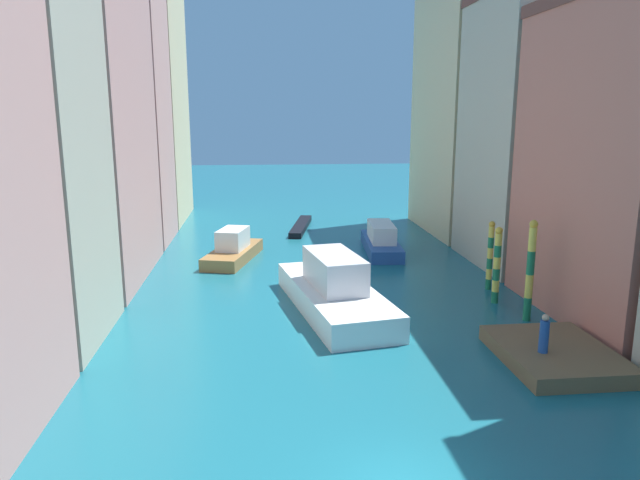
{
  "coord_description": "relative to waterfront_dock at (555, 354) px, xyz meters",
  "views": [
    {
      "loc": [
        -3.5,
        -13.0,
        9.52
      ],
      "look_at": [
        0.38,
        24.13,
        1.5
      ],
      "focal_mm": 32.86,
      "sensor_mm": 36.0,
      "label": 1
    }
  ],
  "objects": [
    {
      "name": "building_right_3",
      "position": [
        5.95,
        26.39,
        9.95
      ],
      "size": [
        7.3,
        12.21,
        20.49
      ],
      "color": "beige",
      "rests_on": "ground"
    },
    {
      "name": "vaporetto_white",
      "position": [
        -7.84,
        7.12,
        0.68
      ],
      "size": [
        5.17,
        10.8,
        2.86
      ],
      "color": "white",
      "rests_on": "ground"
    },
    {
      "name": "motorboat_0",
      "position": [
        -13.24,
        17.94,
        0.43
      ],
      "size": [
        3.98,
        7.15,
        2.12
      ],
      "color": "olive",
      "rests_on": "ground"
    },
    {
      "name": "gondola_black",
      "position": [
        -7.97,
        28.31,
        -0.07
      ],
      "size": [
        2.55,
        8.39,
        0.47
      ],
      "color": "black",
      "rests_on": "ground"
    },
    {
      "name": "ground_plane",
      "position": [
        -7.92,
        17.09,
        -0.3
      ],
      "size": [
        154.0,
        154.0,
        0.0
      ],
      "primitive_type": "plane",
      "color": "#196070"
    },
    {
      "name": "mooring_pole_1",
      "position": [
        0.55,
        7.37,
        1.75
      ],
      "size": [
        0.39,
        0.39,
        3.99
      ],
      "color": "#197247",
      "rests_on": "ground"
    },
    {
      "name": "mooring_pole_2",
      "position": [
        1.14,
        9.72,
        1.67
      ],
      "size": [
        0.35,
        0.35,
        3.85
      ],
      "color": "#197247",
      "rests_on": "ground"
    },
    {
      "name": "mooring_pole_0",
      "position": [
        1.02,
        4.68,
        2.16
      ],
      "size": [
        0.39,
        0.39,
        4.82
      ],
      "color": "#197247",
      "rests_on": "ground"
    },
    {
      "name": "building_right_2",
      "position": [
        5.95,
        15.35,
        8.26
      ],
      "size": [
        7.3,
        9.17,
        17.11
      ],
      "color": "#BCB299",
      "rests_on": "ground"
    },
    {
      "name": "waterfront_dock",
      "position": [
        0.0,
        0.0,
        0.0
      ],
      "size": [
        4.14,
        5.35,
        0.61
      ],
      "color": "brown",
      "rests_on": "ground"
    },
    {
      "name": "building_left_4",
      "position": [
        -21.79,
        34.51,
        10.23
      ],
      "size": [
        7.3,
        11.67,
        21.05
      ],
      "color": "beige",
      "rests_on": "ground"
    },
    {
      "name": "building_right_1",
      "position": [
        5.95,
        4.89,
        7.2
      ],
      "size": [
        7.3,
        11.2,
        14.99
      ],
      "color": "#C6705B",
      "rests_on": "ground"
    },
    {
      "name": "building_left_2",
      "position": [
        -21.79,
        14.53,
        8.59
      ],
      "size": [
        7.3,
        12.11,
        17.77
      ],
      "color": "tan",
      "rests_on": "ground"
    },
    {
      "name": "building_left_3",
      "position": [
        -21.79,
        24.67,
        9.44
      ],
      "size": [
        7.3,
        7.52,
        19.47
      ],
      "color": "tan",
      "rests_on": "ground"
    },
    {
      "name": "person_on_dock",
      "position": [
        -0.75,
        -0.41,
        1.01
      ],
      "size": [
        0.36,
        0.36,
        1.53
      ],
      "color": "#234C93",
      "rests_on": "waterfront_dock"
    },
    {
      "name": "motorboat_1",
      "position": [
        -2.91,
        19.36,
        0.48
      ],
      "size": [
        2.82,
        7.84,
        2.03
      ],
      "color": "#234C93",
      "rests_on": "ground"
    }
  ]
}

